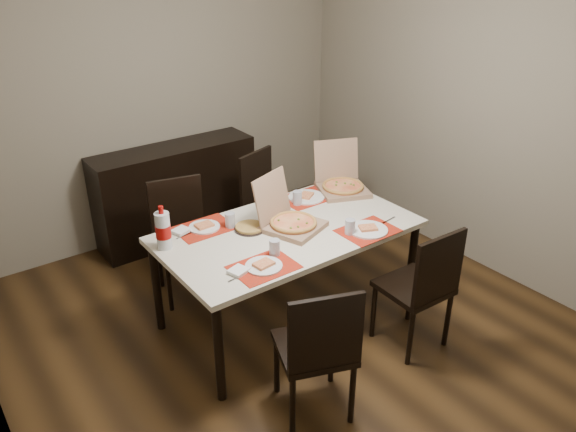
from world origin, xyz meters
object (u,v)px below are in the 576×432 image
(sideboard, at_px, (176,193))
(chair_near_right, at_px, (422,285))
(dining_table, at_px, (288,237))
(chair_far_left, at_px, (182,233))
(soda_bottle, at_px, (163,230))
(chair_near_left, at_px, (318,347))
(pizza_box_center, at_px, (290,220))
(chair_far_right, at_px, (267,199))
(dip_bowl, at_px, (291,216))

(sideboard, relative_size, chair_near_right, 1.61)
(dining_table, xyz_separation_m, chair_far_left, (-0.45, 0.80, -0.17))
(dining_table, bearing_deg, soda_bottle, 161.71)
(sideboard, xyz_separation_m, chair_near_left, (-0.38, -2.55, 0.06))
(sideboard, relative_size, chair_far_left, 1.61)
(dining_table, distance_m, chair_near_left, 1.02)
(pizza_box_center, bearing_deg, chair_near_right, -58.73)
(pizza_box_center, bearing_deg, chair_far_right, 64.85)
(chair_far_right, relative_size, soda_bottle, 3.07)
(chair_near_right, xyz_separation_m, chair_far_right, (-0.07, 1.74, 0.00))
(soda_bottle, bearing_deg, pizza_box_center, -17.52)
(dining_table, distance_m, pizza_box_center, 0.13)
(pizza_box_center, bearing_deg, chair_near_left, -117.42)
(pizza_box_center, xyz_separation_m, dip_bowl, (0.10, 0.11, -0.05))
(chair_far_left, height_order, pizza_box_center, pizza_box_center)
(chair_near_right, height_order, chair_far_right, same)
(dip_bowl, xyz_separation_m, soda_bottle, (-0.93, 0.15, 0.12))
(dip_bowl, height_order, soda_bottle, soda_bottle)
(sideboard, bearing_deg, chair_far_right, -54.32)
(chair_far_left, distance_m, pizza_box_center, 0.97)
(chair_near_right, bearing_deg, chair_far_left, 120.76)
(dining_table, xyz_separation_m, dip_bowl, (0.12, 0.12, 0.08))
(chair_near_right, xyz_separation_m, chair_far_left, (-0.96, 1.62, 0.00))
(chair_far_left, relative_size, pizza_box_center, 1.83)
(chair_far_left, distance_m, soda_bottle, 0.74)
(sideboard, xyz_separation_m, chair_far_right, (0.52, -0.73, 0.06))
(sideboard, xyz_separation_m, chair_near_right, (0.59, -2.47, 0.06))
(chair_near_left, height_order, chair_far_left, same)
(chair_near_right, distance_m, pizza_box_center, 1.00)
(chair_far_left, relative_size, dip_bowl, 9.20)
(pizza_box_center, relative_size, soda_bottle, 1.68)
(dining_table, bearing_deg, dip_bowl, 45.25)
(sideboard, relative_size, dining_table, 0.83)
(chair_far_right, bearing_deg, chair_far_left, -172.06)
(chair_near_left, height_order, dip_bowl, chair_near_left)
(dining_table, bearing_deg, chair_near_right, -57.62)
(dip_bowl, bearing_deg, pizza_box_center, -131.64)
(dining_table, xyz_separation_m, chair_far_right, (0.45, 0.93, -0.17))
(sideboard, distance_m, chair_far_left, 0.93)
(sideboard, height_order, chair_far_left, chair_far_left)
(chair_far_right, bearing_deg, pizza_box_center, -115.15)
(chair_far_left, xyz_separation_m, chair_far_right, (0.90, 0.12, 0.00))
(chair_near_left, xyz_separation_m, chair_near_right, (0.97, 0.08, 0.00))
(dining_table, height_order, chair_far_right, chair_far_right)
(chair_far_left, height_order, soda_bottle, soda_bottle)
(chair_far_left, bearing_deg, pizza_box_center, -59.77)
(chair_near_right, bearing_deg, soda_bottle, 140.85)
(chair_near_right, distance_m, chair_far_right, 1.74)
(pizza_box_center, height_order, dip_bowl, pizza_box_center)
(dining_table, height_order, chair_far_left, chair_far_left)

